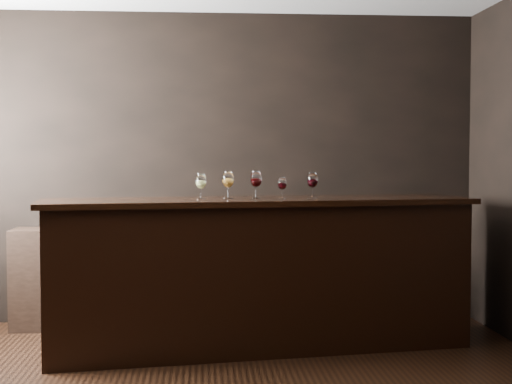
{
  "coord_description": "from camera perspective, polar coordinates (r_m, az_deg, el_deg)",
  "views": [
    {
      "loc": [
        0.01,
        -4.26,
        1.49
      ],
      "look_at": [
        0.42,
        1.24,
        1.22
      ],
      "focal_mm": 50.0,
      "sensor_mm": 36.0,
      "label": 1
    }
  ],
  "objects": [
    {
      "name": "room_shell",
      "position": [
        4.39,
        -7.45,
        6.92
      ],
      "size": [
        5.02,
        4.52,
        2.81
      ],
      "color": "black",
      "rests_on": "ground"
    },
    {
      "name": "glass_amber",
      "position": [
        5.49,
        -2.25,
        0.97
      ],
      "size": [
        0.09,
        0.09,
        0.21
      ],
      "color": "white",
      "rests_on": "bar_top"
    },
    {
      "name": "back_bar_shelf",
      "position": [
        6.4,
        -8.23,
        -6.75
      ],
      "size": [
        2.42,
        0.4,
        0.87
      ],
      "primitive_type": "cube",
      "color": "black",
      "rests_on": "ground"
    },
    {
      "name": "glass_red_a",
      "position": [
        5.54,
        0.01,
        0.99
      ],
      "size": [
        0.09,
        0.09,
        0.22
      ],
      "color": "white",
      "rests_on": "bar_top"
    },
    {
      "name": "glass_red_c",
      "position": [
        5.55,
        4.54,
        0.92
      ],
      "size": [
        0.09,
        0.09,
        0.21
      ],
      "color": "white",
      "rests_on": "bar_top"
    },
    {
      "name": "bar_counter",
      "position": [
        5.59,
        0.28,
        -6.75
      ],
      "size": [
        3.29,
        1.14,
        1.13
      ],
      "primitive_type": "cube",
      "rotation": [
        0.0,
        0.0,
        0.14
      ],
      "color": "black",
      "rests_on": "ground"
    },
    {
      "name": "bar_top",
      "position": [
        5.53,
        0.28,
        -0.74
      ],
      "size": [
        3.41,
        1.23,
        0.04
      ],
      "primitive_type": "cube",
      "rotation": [
        0.0,
        0.0,
        0.14
      ],
      "color": "black",
      "rests_on": "bar_counter"
    },
    {
      "name": "glass_white",
      "position": [
        5.47,
        -4.42,
        0.82
      ],
      "size": [
        0.08,
        0.08,
        0.2
      ],
      "color": "white",
      "rests_on": "bar_top"
    },
    {
      "name": "glass_red_b",
      "position": [
        5.52,
        2.11,
        0.66
      ],
      "size": [
        0.07,
        0.07,
        0.17
      ],
      "color": "white",
      "rests_on": "bar_top"
    }
  ]
}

